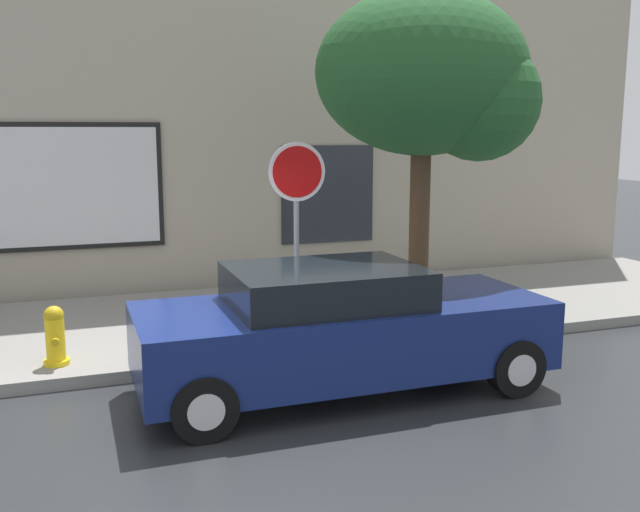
{
  "coord_description": "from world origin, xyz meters",
  "views": [
    {
      "loc": [
        -1.3,
        -7.06,
        2.86
      ],
      "look_at": [
        1.87,
        1.8,
        1.2
      ],
      "focal_mm": 39.82,
      "sensor_mm": 36.0,
      "label": 1
    }
  ],
  "objects_px": {
    "fire_hydrant": "(55,336)",
    "stop_sign": "(297,201)",
    "parked_car": "(341,329)",
    "street_tree": "(434,80)"
  },
  "relations": [
    {
      "from": "fire_hydrant",
      "to": "stop_sign",
      "type": "distance_m",
      "value": 3.37
    },
    {
      "from": "fire_hydrant",
      "to": "street_tree",
      "type": "xyz_separation_m",
      "value": [
        5.04,
        0.24,
        3.05
      ]
    },
    {
      "from": "parked_car",
      "to": "street_tree",
      "type": "distance_m",
      "value": 3.93
    },
    {
      "from": "fire_hydrant",
      "to": "stop_sign",
      "type": "height_order",
      "value": "stop_sign"
    },
    {
      "from": "parked_car",
      "to": "stop_sign",
      "type": "relative_size",
      "value": 1.76
    },
    {
      "from": "street_tree",
      "to": "stop_sign",
      "type": "distance_m",
      "value": 2.56
    },
    {
      "from": "parked_car",
      "to": "fire_hydrant",
      "type": "distance_m",
      "value": 3.37
    },
    {
      "from": "parked_car",
      "to": "fire_hydrant",
      "type": "xyz_separation_m",
      "value": [
        -2.99,
        1.55,
        -0.22
      ]
    },
    {
      "from": "street_tree",
      "to": "stop_sign",
      "type": "xyz_separation_m",
      "value": [
        -2.01,
        -0.1,
        -1.58
      ]
    },
    {
      "from": "parked_car",
      "to": "stop_sign",
      "type": "bearing_deg",
      "value": 88.62
    }
  ]
}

